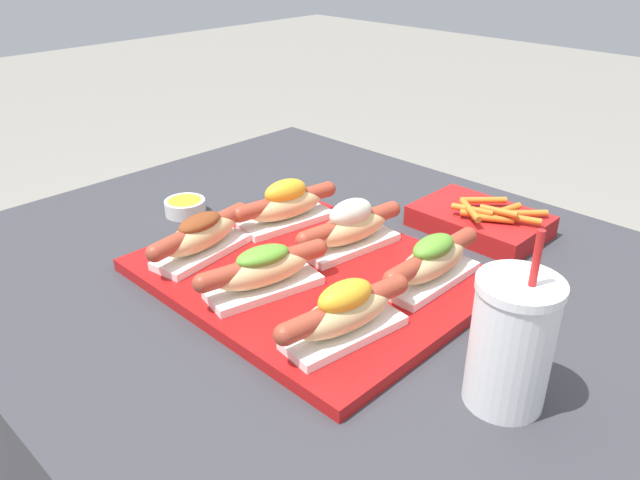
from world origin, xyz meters
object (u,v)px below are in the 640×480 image
Objects in this scene: serving_tray at (310,274)px; fries_basket at (481,220)px; hot_dog_0 at (201,235)px; sauce_bowl at (185,206)px; hot_dog_5 at (432,261)px; hot_dog_2 at (345,312)px; hot_dog_4 at (350,227)px; drink_cup at (511,343)px; hot_dog_3 at (286,204)px; hot_dog_1 at (263,270)px.

fries_basket reaches higher than serving_tray.
hot_dog_0 is (-0.15, -0.08, 0.04)m from serving_tray.
sauce_bowl is at bearing 153.12° from hot_dog_0.
hot_dog_2 is at bearing -89.89° from hot_dog_5.
drink_cup reaches higher than hot_dog_4.
hot_dog_3 is 0.28m from hot_dog_5.
hot_dog_3 is (-0.13, 0.16, 0.00)m from hot_dog_1.
hot_dog_5 is 0.96× the size of fries_basket.
hot_dog_3 is at bearing -175.41° from hot_dog_4.
hot_dog_2 is at bearing -163.67° from drink_cup.
sauce_bowl is at bearing 176.68° from drink_cup.
serving_tray is at bearing -147.94° from hot_dog_5.
sauce_bowl is 0.34× the size of drink_cup.
hot_dog_5 is 0.95× the size of drink_cup.
serving_tray is 2.31× the size of hot_dog_2.
hot_dog_3 is (-0.14, 0.08, 0.04)m from serving_tray.
hot_dog_2 is at bearing -30.34° from hot_dog_3.
drink_cup reaches higher than fries_basket.
hot_dog_3 reaches higher than hot_dog_5.
sauce_bowl is at bearing -169.63° from hot_dog_5.
sauce_bowl is at bearing -143.19° from fries_basket.
hot_dog_1 is 0.34m from drink_cup.
hot_dog_3 is at bearing 149.66° from hot_dog_2.
hot_dog_5 is at bearing 146.28° from drink_cup.
serving_tray is at bearing -1.00° from sauce_bowl.
serving_tray is 0.18m from hot_dog_2.
serving_tray is at bearing 149.37° from hot_dog_2.
sauce_bowl is 0.66m from drink_cup.
hot_dog_1 is at bearing -91.30° from serving_tray.
hot_dog_0 is 1.01× the size of hot_dog_1.
hot_dog_4 is 0.15m from hot_dog_5.
hot_dog_4 is at bearing 14.65° from sauce_bowl.
drink_cup is at bearing 9.17° from hot_dog_1.
hot_dog_3 is 2.77× the size of sauce_bowl.
hot_dog_5 is at bearing 2.60° from hot_dog_3.
drink_cup is at bearing -3.32° from sauce_bowl.
sauce_bowl is at bearing 179.00° from serving_tray.
hot_dog_4 is at bearing 91.98° from serving_tray.
hot_dog_0 is 0.94× the size of drink_cup.
hot_dog_4 is at bearing -179.18° from hot_dog_5.
drink_cup reaches higher than hot_dog_2.
hot_dog_3 is 1.00× the size of hot_dog_4.
hot_dog_5 reaches higher than serving_tray.
hot_dog_2 is 0.19m from drink_cup.
hot_dog_3 reaches higher than fries_basket.
hot_dog_1 reaches higher than hot_dog_0.
drink_cup is (0.33, -0.12, 0.02)m from hot_dog_4.
drink_cup reaches higher than hot_dog_5.
serving_tray is 2.31× the size of hot_dog_4.
sauce_bowl is 0.51m from fries_basket.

